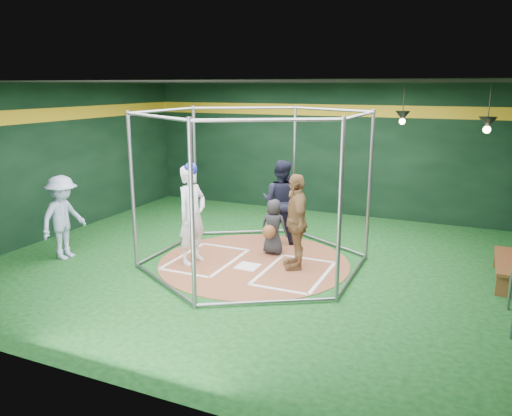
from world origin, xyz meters
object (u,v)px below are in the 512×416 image
at_px(visitor_leopard, 296,221).
at_px(dugout_bench, 512,256).
at_px(batter_figure, 192,214).
at_px(umpire, 281,201).

height_order(visitor_leopard, dugout_bench, visitor_leopard).
distance_m(batter_figure, dugout_bench, 5.93).
xyz_separation_m(visitor_leopard, dugout_bench, (3.77, 0.88, -0.44)).
bearing_deg(visitor_leopard, dugout_bench, 75.04).
distance_m(umpire, dugout_bench, 4.70).
bearing_deg(umpire, batter_figure, 59.93).
height_order(visitor_leopard, umpire, umpire).
relative_size(visitor_leopard, umpire, 1.00).
bearing_deg(umpire, dugout_bench, 171.57).
bearing_deg(visitor_leopard, batter_figure, -102.45).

